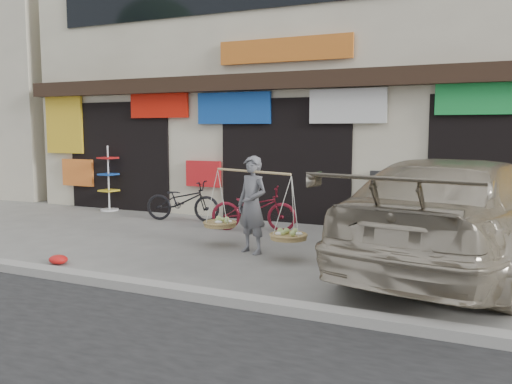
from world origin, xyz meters
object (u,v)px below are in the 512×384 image
at_px(bike_2, 254,209).
at_px(suv, 461,214).
at_px(street_vendor, 252,209).
at_px(bike_0, 183,201).
at_px(display_rack, 109,185).

distance_m(bike_2, suv, 4.27).
height_order(bike_2, suv, suv).
bearing_deg(street_vendor, bike_0, 160.71).
bearing_deg(display_rack, bike_2, -11.69).
distance_m(suv, display_rack, 8.75).
bearing_deg(street_vendor, bike_2, 133.64).
distance_m(bike_2, display_rack, 4.53).
xyz_separation_m(bike_0, suv, (5.93, -1.85, 0.36)).
xyz_separation_m(suv, display_rack, (-8.42, 2.37, -0.16)).
distance_m(street_vendor, display_rack, 5.89).
bearing_deg(bike_2, street_vendor, -172.89).
bearing_deg(bike_2, display_rack, 61.04).
distance_m(street_vendor, suv, 3.20).
height_order(bike_2, display_rack, display_rack).
distance_m(bike_0, display_rack, 2.56).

